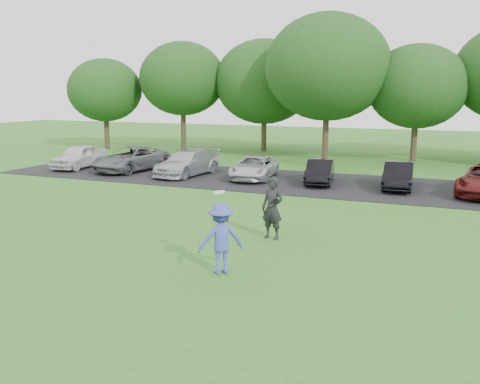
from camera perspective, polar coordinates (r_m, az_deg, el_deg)
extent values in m
plane|color=#2A7020|center=(12.40, -6.35, -8.72)|extent=(100.00, 100.00, 0.00)
cube|color=black|center=(24.23, 8.74, 0.89)|extent=(32.00, 6.50, 0.03)
imported|color=#3D4AAC|center=(12.19, -2.07, -4.98)|extent=(1.20, 1.13, 1.63)
cylinder|color=white|center=(12.06, -2.25, -0.02)|extent=(0.27, 0.27, 0.07)
imported|color=black|center=(14.99, 3.47, -1.75)|extent=(0.70, 0.52, 1.76)
cube|color=black|center=(14.72, 3.91, -0.97)|extent=(0.15, 0.12, 0.10)
imported|color=silver|center=(29.95, -16.80, 3.66)|extent=(1.70, 3.75, 1.25)
imported|color=slate|center=(28.21, -11.52, 3.47)|extent=(2.66, 4.68, 1.23)
imported|color=#B1B2B8|center=(26.32, -5.67, 3.10)|extent=(2.13, 4.32, 1.21)
imported|color=silver|center=(25.20, 1.51, 2.65)|extent=(2.29, 4.05, 1.07)
imported|color=black|center=(24.14, 8.51, 2.16)|extent=(1.65, 3.36, 1.06)
imported|color=black|center=(23.56, 16.53, 1.69)|extent=(1.41, 3.44, 1.11)
cylinder|color=#38281C|center=(39.79, -14.02, 6.10)|extent=(0.36, 0.36, 2.20)
ellipsoid|color=#214C19|center=(39.67, -14.22, 10.49)|extent=(5.20, 5.20, 4.42)
cylinder|color=#38281C|center=(37.97, -6.04, 6.52)|extent=(0.36, 0.36, 2.70)
ellipsoid|color=#214C19|center=(37.88, -6.15, 11.93)|extent=(5.94, 5.94, 5.05)
cylinder|color=#38281C|center=(36.98, 2.56, 6.07)|extent=(0.36, 0.36, 2.20)
ellipsoid|color=#214C19|center=(36.86, 2.61, 11.67)|extent=(6.68, 6.68, 5.68)
cylinder|color=#38281C|center=(32.83, 9.10, 5.79)|extent=(0.36, 0.36, 2.70)
ellipsoid|color=#214C19|center=(32.74, 9.32, 13.01)|extent=(7.42, 7.42, 6.31)
cylinder|color=#38281C|center=(33.43, 18.05, 5.06)|extent=(0.36, 0.36, 2.20)
ellipsoid|color=#214C19|center=(33.30, 18.38, 10.64)|extent=(5.76, 5.76, 4.90)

